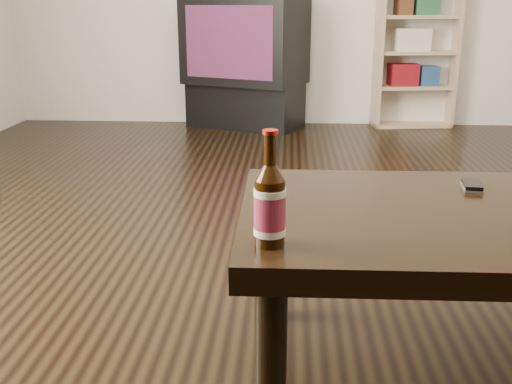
# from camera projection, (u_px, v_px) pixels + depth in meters

# --- Properties ---
(floor) EXTENTS (5.00, 6.00, 0.01)m
(floor) POSITION_uv_depth(u_px,v_px,m) (330.00, 274.00, 2.30)
(floor) COLOR black
(floor) RESTS_ON ground
(tv_stand) EXTENTS (1.00, 0.76, 0.36)m
(tv_stand) POSITION_uv_depth(u_px,v_px,m) (246.00, 105.00, 4.98)
(tv_stand) COLOR black
(tv_stand) RESTS_ON floor
(tv) EXTENTS (1.06, 0.88, 0.68)m
(tv) POSITION_uv_depth(u_px,v_px,m) (245.00, 40.00, 4.82)
(tv) COLOR black
(tv) RESTS_ON tv_stand
(bookshelf) EXTENTS (0.68, 0.37, 1.21)m
(bookshelf) POSITION_uv_depth(u_px,v_px,m) (413.00, 49.00, 4.90)
(bookshelf) COLOR tan
(bookshelf) RESTS_ON floor
(coffee_table) EXTENTS (1.29, 0.76, 0.48)m
(coffee_table) POSITION_uv_depth(u_px,v_px,m) (487.00, 234.00, 1.56)
(coffee_table) COLOR black
(coffee_table) RESTS_ON floor
(beer_bottle) EXTENTS (0.09, 0.09, 0.26)m
(beer_bottle) POSITION_uv_depth(u_px,v_px,m) (270.00, 206.00, 1.30)
(beer_bottle) COLOR black
(beer_bottle) RESTS_ON coffee_table
(phone) EXTENTS (0.06, 0.11, 0.02)m
(phone) POSITION_uv_depth(u_px,v_px,m) (472.00, 186.00, 1.73)
(phone) COLOR silver
(phone) RESTS_ON coffee_table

